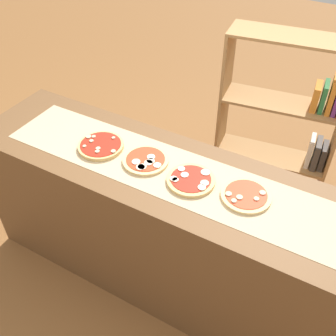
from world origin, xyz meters
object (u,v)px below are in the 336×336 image
pizza_mozzarella_1 (146,160)px  pizza_mushroom_3 (246,195)px  pizza_mozzarella_2 (191,180)px  bookshelf (287,143)px  pizza_mushroom_0 (101,146)px

pizza_mozzarella_1 → pizza_mushroom_3: same height
pizza_mushroom_3 → pizza_mozzarella_1: bearing=-178.5°
pizza_mozzarella_2 → pizza_mushroom_3: pizza_mozzarella_2 is taller
pizza_mozzarella_2 → bookshelf: 1.11m
pizza_mozzarella_2 → pizza_mushroom_3: bearing=6.8°
pizza_mozzarella_1 → bookshelf: 1.19m
pizza_mushroom_0 → bookshelf: bearing=51.0°
pizza_mozzarella_2 → bookshelf: bearing=75.8°
pizza_mozzarella_1 → pizza_mozzarella_2: bearing=-3.8°
pizza_mozzarella_1 → pizza_mushroom_0: bearing=-176.6°
bookshelf → pizza_mozzarella_1: bearing=-118.3°
bookshelf → pizza_mozzarella_2: bearing=-104.2°
pizza_mushroom_3 → bookshelf: bookshelf is taller
pizza_mushroom_0 → pizza_mozzarella_1: pizza_mushroom_0 is taller
pizza_mushroom_0 → bookshelf: size_ratio=0.19×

